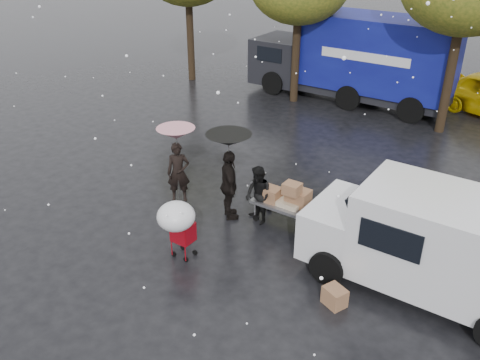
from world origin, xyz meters
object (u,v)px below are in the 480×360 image
Objects in this scene: shopping_cart at (177,219)px; white_van at (435,243)px; person_pink at (178,172)px; blue_truck at (356,59)px; person_black at (229,185)px; vendor_cart at (286,198)px.

white_van is at bearing 23.34° from shopping_cart.
person_pink is at bearing 130.55° from shopping_cart.
blue_truck reaches higher than shopping_cart.
person_black is 0.38× the size of white_van.
person_black reaches higher than vendor_cart.
blue_truck is at bearing 120.79° from white_van.
person_pink is 0.90× the size of person_black.
white_van is (4.90, 2.12, 0.10)m from shopping_cart.
blue_truck is (-6.24, 10.47, 0.60)m from white_van.
person_black reaches higher than shopping_cart.
blue_truck is (-2.55, 9.93, 1.03)m from vendor_cart.
blue_truck is at bearing -39.42° from person_black.
shopping_cart is at bearing -114.54° from vendor_cart.
person_pink reaches higher than shopping_cart.
shopping_cart is 12.68m from blue_truck.
person_black is 1.26× the size of shopping_cart.
blue_truck reaches higher than vendor_cart.
person_pink is at bearing -92.33° from blue_truck.
white_van reaches higher than vendor_cart.
person_black is (1.64, 0.04, 0.09)m from person_pink.
blue_truck reaches higher than person_pink.
person_black is 1.46m from vendor_cart.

